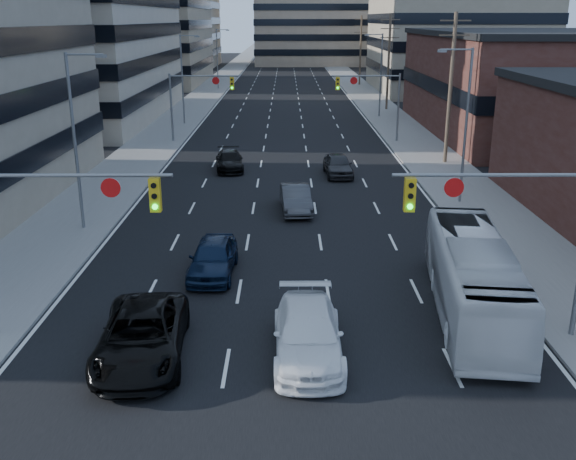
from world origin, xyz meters
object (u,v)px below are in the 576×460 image
(black_pickup, at_px, (142,336))
(white_van, at_px, (308,334))
(transit_bus, at_px, (473,277))
(sedan_blue, at_px, (213,257))

(black_pickup, relative_size, white_van, 1.07)
(transit_bus, relative_size, sedan_blue, 2.27)
(white_van, height_order, transit_bus, transit_bus)
(white_van, bearing_deg, black_pickup, -178.69)
(white_van, height_order, sedan_blue, white_van)
(white_van, relative_size, sedan_blue, 1.18)
(transit_bus, bearing_deg, black_pickup, -157.11)
(white_van, bearing_deg, sedan_blue, 118.36)
(black_pickup, bearing_deg, white_van, -2.48)
(white_van, bearing_deg, transit_bus, 26.59)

